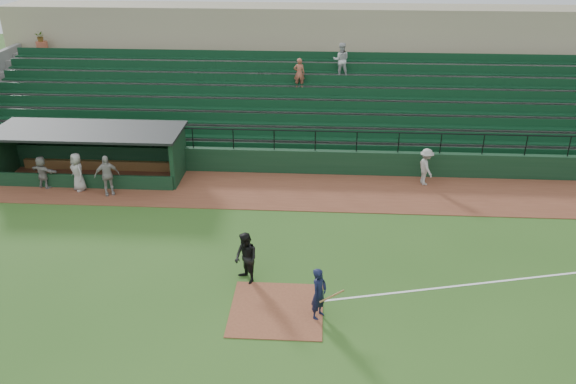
{
  "coord_description": "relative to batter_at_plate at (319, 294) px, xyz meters",
  "views": [
    {
      "loc": [
        1.34,
        -16.58,
        11.72
      ],
      "look_at": [
        0.0,
        5.0,
        1.4
      ],
      "focal_mm": 36.74,
      "sensor_mm": 36.0,
      "label": 1
    }
  ],
  "objects": [
    {
      "name": "stadium_structure",
      "position": [
        -1.37,
        17.73,
        1.41
      ],
      "size": [
        38.0,
        13.08,
        6.4
      ],
      "color": "black",
      "rests_on": "ground"
    },
    {
      "name": "ground",
      "position": [
        -1.37,
        1.27,
        -0.89
      ],
      "size": [
        90.0,
        90.0,
        0.0
      ],
      "primitive_type": "plane",
      "color": "#2A5019",
      "rests_on": "ground"
    },
    {
      "name": "dugout",
      "position": [
        -11.12,
        10.83,
        0.44
      ],
      "size": [
        8.9,
        3.2,
        2.42
      ],
      "color": "black",
      "rests_on": "ground"
    },
    {
      "name": "runner",
      "position": [
        4.85,
        10.43,
        0.03
      ],
      "size": [
        0.92,
        1.27,
        1.77
      ],
      "primitive_type": "imported",
      "rotation": [
        0.0,
        0.0,
        1.83
      ],
      "color": "#9B9791",
      "rests_on": "warning_track"
    },
    {
      "name": "batter_at_plate",
      "position": [
        0.0,
        0.0,
        0.0
      ],
      "size": [
        1.14,
        0.77,
        1.78
      ],
      "color": "black",
      "rests_on": "ground"
    },
    {
      "name": "warning_track",
      "position": [
        -1.37,
        9.27,
        -0.87
      ],
      "size": [
        40.0,
        4.0,
        0.03
      ],
      "primitive_type": "cube",
      "color": "brown",
      "rests_on": "ground"
    },
    {
      "name": "dugout_player_a",
      "position": [
        -9.69,
        8.4,
        0.08
      ],
      "size": [
        1.2,
        0.9,
        1.89
      ],
      "primitive_type": "imported",
      "rotation": [
        0.0,
        0.0,
        0.46
      ],
      "color": "#A09A96",
      "rests_on": "warning_track"
    },
    {
      "name": "dugout_player_b",
      "position": [
        -11.2,
        8.79,
        0.04
      ],
      "size": [
        1.03,
        1.03,
        1.81
      ],
      "primitive_type": "imported",
      "rotation": [
        0.0,
        0.0,
        -0.77
      ],
      "color": "#9E9994",
      "rests_on": "warning_track"
    },
    {
      "name": "home_plate_dirt",
      "position": [
        -1.37,
        0.27,
        -0.87
      ],
      "size": [
        3.0,
        3.0,
        0.03
      ],
      "primitive_type": "cube",
      "color": "brown",
      "rests_on": "ground"
    },
    {
      "name": "foul_line",
      "position": [
        6.63,
        2.47,
        -0.88
      ],
      "size": [
        17.49,
        4.44,
        0.01
      ],
      "primitive_type": "cube",
      "rotation": [
        0.0,
        0.0,
        0.24
      ],
      "color": "white",
      "rests_on": "ground"
    },
    {
      "name": "umpire",
      "position": [
        -2.54,
        1.85,
        0.05
      ],
      "size": [
        1.13,
        1.16,
        1.88
      ],
      "primitive_type": "imported",
      "rotation": [
        0.0,
        0.0,
        -0.89
      ],
      "color": "black",
      "rests_on": "ground"
    },
    {
      "name": "dugout_player_c",
      "position": [
        -12.95,
        8.94,
        -0.08
      ],
      "size": [
        1.52,
        0.91,
        1.56
      ],
      "primitive_type": "imported",
      "rotation": [
        0.0,
        0.0,
        2.81
      ],
      "color": "gray",
      "rests_on": "warning_track"
    }
  ]
}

